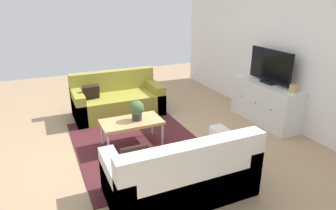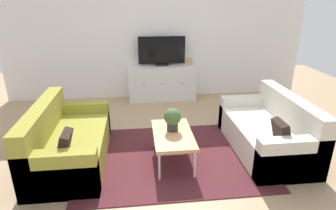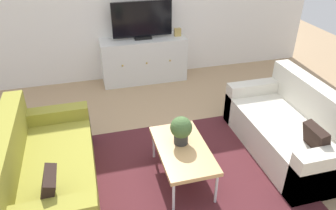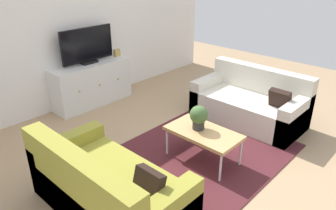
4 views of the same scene
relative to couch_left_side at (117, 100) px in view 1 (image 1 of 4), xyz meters
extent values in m
plane|color=tan|center=(1.44, 0.10, -0.27)|extent=(10.00, 10.00, 0.00)
cube|color=white|center=(1.44, 2.65, 1.08)|extent=(6.40, 0.12, 2.70)
cube|color=#4C1E23|center=(1.44, -0.05, -0.27)|extent=(2.50, 1.90, 0.01)
cube|color=olive|center=(0.09, 0.00, -0.07)|extent=(0.87, 1.68, 0.42)
cube|color=olive|center=(-0.25, 0.00, 0.13)|extent=(0.20, 1.68, 0.82)
cube|color=olive|center=(0.09, 0.75, 0.01)|extent=(0.87, 0.18, 0.57)
cube|color=olive|center=(0.09, -0.74, 0.01)|extent=(0.87, 0.18, 0.57)
cube|color=black|center=(0.14, -0.50, 0.26)|extent=(0.18, 0.30, 0.32)
cube|color=beige|center=(2.79, 0.00, -0.07)|extent=(0.87, 1.68, 0.42)
cube|color=beige|center=(3.12, 0.00, 0.13)|extent=(0.20, 1.68, 0.82)
cube|color=beige|center=(2.79, 0.75, 0.01)|extent=(0.87, 0.18, 0.57)
cube|color=beige|center=(2.79, -0.74, 0.01)|extent=(0.87, 0.18, 0.57)
cube|color=black|center=(2.74, -0.50, 0.26)|extent=(0.18, 0.30, 0.32)
cube|color=tan|center=(1.43, -0.14, 0.13)|extent=(0.51, 0.92, 0.04)
cylinder|color=silver|center=(1.21, -0.56, -0.09)|extent=(0.03, 0.03, 0.38)
cylinder|color=silver|center=(1.65, -0.56, -0.09)|extent=(0.03, 0.03, 0.38)
cylinder|color=silver|center=(1.21, 0.28, -0.09)|extent=(0.03, 0.03, 0.38)
cylinder|color=silver|center=(1.65, 0.28, -0.09)|extent=(0.03, 0.03, 0.38)
cylinder|color=#2D2D2D|center=(1.43, -0.05, 0.20)|extent=(0.15, 0.15, 0.11)
sphere|color=#426033|center=(1.43, -0.05, 0.34)|extent=(0.23, 0.23, 0.23)
cube|color=silver|center=(1.53, 2.37, 0.10)|extent=(1.42, 0.44, 0.74)
sphere|color=#B79338|center=(1.13, 2.14, 0.13)|extent=(0.03, 0.03, 0.03)
sphere|color=#B79338|center=(1.53, 2.14, 0.13)|extent=(0.03, 0.03, 0.03)
sphere|color=#B79338|center=(1.92, 2.14, 0.13)|extent=(0.03, 0.03, 0.03)
cube|color=black|center=(1.53, 2.39, 0.49)|extent=(0.28, 0.16, 0.04)
cube|color=black|center=(1.53, 2.39, 0.79)|extent=(0.97, 0.04, 0.56)
cube|color=tan|center=(2.12, 2.37, 0.53)|extent=(0.11, 0.07, 0.13)
camera|label=1|loc=(5.43, -1.33, 1.94)|focal=31.63mm
camera|label=2|loc=(0.98, -3.49, 1.85)|focal=30.50mm
camera|label=3|loc=(0.60, -2.64, 2.23)|focal=34.36mm
camera|label=4|loc=(-1.43, -2.21, 2.11)|focal=34.50mm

